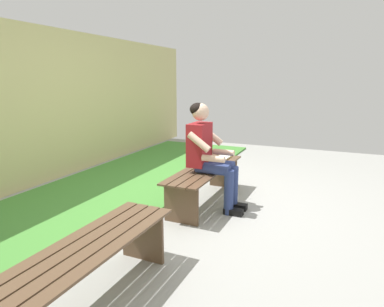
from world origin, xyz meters
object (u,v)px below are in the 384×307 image
Objects in this scene: bench_far at (87,262)px; person_seated at (209,152)px; apple at (221,159)px; book_open at (224,157)px; bench_near at (205,176)px.

bench_far is 2.03m from person_seated.
apple is (-0.48, -0.01, -0.20)m from person_seated.
apple reaches higher than book_open.
book_open is at bearing 175.74° from bench_near.
bench_near is 18.83× the size of apple.
bench_far is 1.27× the size of person_seated.
bench_far is at bearing -2.87° from person_seated.
person_seated is at bearing 5.16° from book_open.
apple reaches higher than bench_far.
bench_far is at bearing -0.24° from book_open.
person_seated is 3.03× the size of book_open.
person_seated reaches higher than bench_far.
bench_far is at bearing 0.00° from bench_near.
book_open is (-2.72, 0.04, 0.12)m from bench_far.
bench_near is 3.88× the size of book_open.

